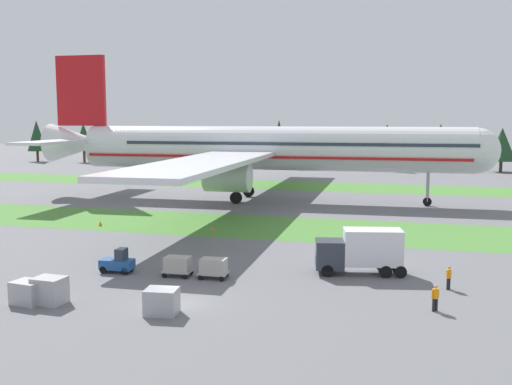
{
  "coord_description": "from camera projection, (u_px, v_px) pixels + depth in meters",
  "views": [
    {
      "loc": [
        15.02,
        -35.48,
        12.27
      ],
      "look_at": [
        -2.32,
        27.53,
        4.0
      ],
      "focal_mm": 41.68,
      "sensor_mm": 36.0,
      "label": 1
    }
  ],
  "objects": [
    {
      "name": "ground_crew_marshaller",
      "position": [
        449.0,
        277.0,
        42.52
      ],
      "size": [
        0.36,
        0.51,
        1.74
      ],
      "rotation": [
        0.0,
        0.0,
        4.24
      ],
      "color": "black",
      "rests_on": "ground"
    },
    {
      "name": "uld_container_0",
      "position": [
        28.0,
        292.0,
        39.33
      ],
      "size": [
        2.19,
        1.84,
        1.53
      ],
      "primitive_type": "cube",
      "rotation": [
        0.0,
        0.0,
        -0.13
      ],
      "color": "#A3A3A8",
      "rests_on": "ground"
    },
    {
      "name": "uld_container_1",
      "position": [
        50.0,
        291.0,
        39.29
      ],
      "size": [
        2.08,
        1.7,
        1.78
      ],
      "primitive_type": "cube",
      "rotation": [
        0.0,
        0.0,
        -0.05
      ],
      "color": "#A3A3A8",
      "rests_on": "ground"
    },
    {
      "name": "baggage_tug",
      "position": [
        118.0,
        263.0,
        47.2
      ],
      "size": [
        2.66,
        1.43,
        1.97
      ],
      "rotation": [
        0.0,
        0.0,
        1.62
      ],
      "color": "#1E4C8E",
      "rests_on": "ground"
    },
    {
      "name": "taxiway_marker_0",
      "position": [
        100.0,
        223.0,
        67.57
      ],
      "size": [
        0.44,
        0.44,
        0.6
      ],
      "primitive_type": "cone",
      "color": "orange",
      "rests_on": "ground"
    },
    {
      "name": "grass_strip_near",
      "position": [
        278.0,
        227.0,
        66.75
      ],
      "size": [
        320.0,
        14.45,
        0.01
      ],
      "primitive_type": "cube",
      "color": "#4C8438",
      "rests_on": "ground"
    },
    {
      "name": "distant_tree_line",
      "position": [
        358.0,
        141.0,
        142.15
      ],
      "size": [
        180.2,
        11.62,
        11.75
      ],
      "color": "#4C3823",
      "rests_on": "ground"
    },
    {
      "name": "ground_crew_loader",
      "position": [
        435.0,
        297.0,
        37.73
      ],
      "size": [
        0.47,
        0.37,
        1.74
      ],
      "rotation": [
        0.0,
        0.0,
        0.64
      ],
      "color": "black",
      "rests_on": "ground"
    },
    {
      "name": "airliner",
      "position": [
        257.0,
        148.0,
        87.38
      ],
      "size": [
        67.57,
        82.82,
        21.82
      ],
      "rotation": [
        0.0,
        0.0,
        -1.53
      ],
      "color": "silver",
      "rests_on": "ground"
    },
    {
      "name": "uld_container_2",
      "position": [
        162.0,
        302.0,
        37.19
      ],
      "size": [
        2.19,
        1.84,
        1.63
      ],
      "primitive_type": "cube",
      "rotation": [
        0.0,
        0.0,
        0.13
      ],
      "color": "#A3A3A8",
      "rests_on": "ground"
    },
    {
      "name": "cargo_dolly_lead",
      "position": [
        178.0,
        265.0,
        46.09
      ],
      "size": [
        2.27,
        1.61,
        1.55
      ],
      "rotation": [
        0.0,
        0.0,
        1.62
      ],
      "color": "#A3A3A8",
      "rests_on": "ground"
    },
    {
      "name": "grass_strip_far",
      "position": [
        331.0,
        187.0,
        105.87
      ],
      "size": [
        320.0,
        14.45,
        0.01
      ],
      "primitive_type": "cube",
      "color": "#4C8438",
      "rests_on": "ground"
    },
    {
      "name": "catering_truck",
      "position": [
        361.0,
        250.0,
        46.64
      ],
      "size": [
        7.28,
        3.71,
        3.58
      ],
      "rotation": [
        0.0,
        0.0,
        1.78
      ],
      "color": "#2D333D",
      "rests_on": "ground"
    },
    {
      "name": "taxiway_marker_1",
      "position": [
        366.0,
        242.0,
        57.55
      ],
      "size": [
        0.44,
        0.44,
        0.53
      ],
      "primitive_type": "cone",
      "color": "orange",
      "rests_on": "ground"
    },
    {
      "name": "taxiway_marker_2",
      "position": [
        213.0,
        228.0,
        64.82
      ],
      "size": [
        0.44,
        0.44,
        0.48
      ],
      "primitive_type": "cone",
      "color": "orange",
      "rests_on": "ground"
    },
    {
      "name": "ground_plane",
      "position": [
        180.0,
        303.0,
        39.44
      ],
      "size": [
        400.0,
        400.0,
        0.0
      ],
      "primitive_type": "plane",
      "color": "slate"
    },
    {
      "name": "cargo_dolly_second",
      "position": [
        213.0,
        267.0,
        45.47
      ],
      "size": [
        2.27,
        1.61,
        1.55
      ],
      "rotation": [
        0.0,
        0.0,
        1.62
      ],
      "color": "#A3A3A8",
      "rests_on": "ground"
    }
  ]
}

